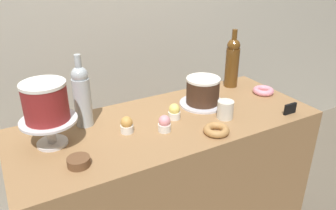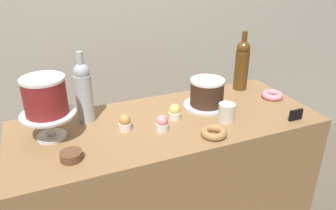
% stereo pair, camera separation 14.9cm
% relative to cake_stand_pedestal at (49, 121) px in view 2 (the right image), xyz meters
% --- Properties ---
extents(back_wall, '(6.00, 0.05, 2.60)m').
position_rel_cake_stand_pedestal_xyz_m(back_wall, '(0.51, 0.81, 0.33)').
color(back_wall, '#BCB7A8').
rests_on(back_wall, ground_plane).
extents(display_counter, '(1.40, 0.57, 0.89)m').
position_rel_cake_stand_pedestal_xyz_m(display_counter, '(0.51, -0.05, -0.53)').
color(display_counter, '#997047').
rests_on(display_counter, ground_plane).
extents(cake_stand_pedestal, '(0.22, 0.22, 0.11)m').
position_rel_cake_stand_pedestal_xyz_m(cake_stand_pedestal, '(0.00, 0.00, 0.00)').
color(cake_stand_pedestal, silver).
rests_on(cake_stand_pedestal, display_counter).
extents(white_layer_cake, '(0.17, 0.17, 0.15)m').
position_rel_cake_stand_pedestal_xyz_m(white_layer_cake, '(0.00, -0.00, 0.11)').
color(white_layer_cake, maroon).
rests_on(white_layer_cake, cake_stand_pedestal).
extents(silver_serving_platter, '(0.23, 0.23, 0.01)m').
position_rel_cake_stand_pedestal_xyz_m(silver_serving_platter, '(0.75, 0.02, -0.07)').
color(silver_serving_platter, silver).
rests_on(silver_serving_platter, display_counter).
extents(chocolate_round_cake, '(0.17, 0.17, 0.13)m').
position_rel_cake_stand_pedestal_xyz_m(chocolate_round_cake, '(0.75, 0.02, -0.00)').
color(chocolate_round_cake, '#3D2619').
rests_on(chocolate_round_cake, silver_serving_platter).
extents(wine_bottle_amber, '(0.08, 0.08, 0.33)m').
position_rel_cake_stand_pedestal_xyz_m(wine_bottle_amber, '(1.03, 0.15, 0.07)').
color(wine_bottle_amber, '#5B3814').
rests_on(wine_bottle_amber, display_counter).
extents(wine_bottle_clear, '(0.08, 0.08, 0.33)m').
position_rel_cake_stand_pedestal_xyz_m(wine_bottle_clear, '(0.16, 0.10, 0.07)').
color(wine_bottle_clear, '#B2BCC1').
rests_on(wine_bottle_clear, display_counter).
extents(cupcake_lemon, '(0.06, 0.06, 0.07)m').
position_rel_cake_stand_pedestal_xyz_m(cupcake_lemon, '(0.54, -0.05, -0.04)').
color(cupcake_lemon, white).
rests_on(cupcake_lemon, display_counter).
extents(cupcake_strawberry, '(0.06, 0.06, 0.07)m').
position_rel_cake_stand_pedestal_xyz_m(cupcake_strawberry, '(0.45, -0.13, -0.04)').
color(cupcake_strawberry, white).
rests_on(cupcake_strawberry, display_counter).
extents(cupcake_caramel, '(0.06, 0.06, 0.07)m').
position_rel_cake_stand_pedestal_xyz_m(cupcake_caramel, '(0.30, -0.06, -0.04)').
color(cupcake_caramel, white).
rests_on(cupcake_caramel, display_counter).
extents(donut_maple, '(0.11, 0.11, 0.03)m').
position_rel_cake_stand_pedestal_xyz_m(donut_maple, '(0.63, -0.25, -0.06)').
color(donut_maple, '#B27F47').
rests_on(donut_maple, display_counter).
extents(donut_pink, '(0.11, 0.11, 0.03)m').
position_rel_cake_stand_pedestal_xyz_m(donut_pink, '(1.12, -0.03, -0.06)').
color(donut_pink, pink).
rests_on(donut_pink, display_counter).
extents(cookie_stack, '(0.08, 0.08, 0.03)m').
position_rel_cake_stand_pedestal_xyz_m(cookie_stack, '(0.05, -0.20, -0.06)').
color(cookie_stack, brown).
rests_on(cookie_stack, display_counter).
extents(price_sign_chalkboard, '(0.07, 0.01, 0.05)m').
position_rel_cake_stand_pedestal_xyz_m(price_sign_chalkboard, '(1.05, -0.27, -0.05)').
color(price_sign_chalkboard, black).
rests_on(price_sign_chalkboard, display_counter).
extents(coffee_cup_ceramic, '(0.08, 0.08, 0.08)m').
position_rel_cake_stand_pedestal_xyz_m(coffee_cup_ceramic, '(0.75, -0.15, -0.04)').
color(coffee_cup_ceramic, silver).
rests_on(coffee_cup_ceramic, display_counter).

